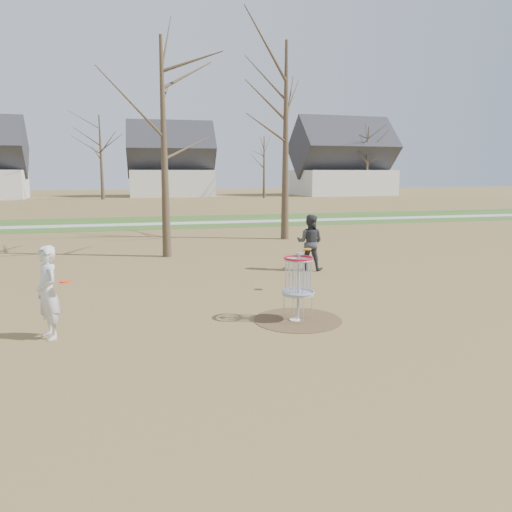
{
  "coord_description": "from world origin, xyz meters",
  "views": [
    {
      "loc": [
        -3.24,
        -9.3,
        2.98
      ],
      "look_at": [
        -0.5,
        1.5,
        1.1
      ],
      "focal_mm": 35.0,
      "sensor_mm": 36.0,
      "label": 1
    }
  ],
  "objects_px": {
    "player_standing": "(48,293)",
    "player_throwing": "(310,242)",
    "disc_grounded": "(295,320)",
    "disc_golf_basket": "(298,276)"
  },
  "relations": [
    {
      "from": "player_throwing",
      "to": "disc_grounded",
      "type": "xyz_separation_m",
      "value": [
        -2.15,
        -4.98,
        -0.83
      ]
    },
    {
      "from": "player_throwing",
      "to": "disc_grounded",
      "type": "relative_size",
      "value": 7.77
    },
    {
      "from": "player_standing",
      "to": "disc_grounded",
      "type": "bearing_deg",
      "value": 61.63
    },
    {
      "from": "player_throwing",
      "to": "disc_golf_basket",
      "type": "xyz_separation_m",
      "value": [
        -2.08,
        -4.94,
        0.06
      ]
    },
    {
      "from": "disc_grounded",
      "to": "player_throwing",
      "type": "bearing_deg",
      "value": 66.6
    },
    {
      "from": "player_standing",
      "to": "disc_golf_basket",
      "type": "distance_m",
      "value": 4.72
    },
    {
      "from": "player_standing",
      "to": "player_throwing",
      "type": "relative_size",
      "value": 0.99
    },
    {
      "from": "player_standing",
      "to": "player_throwing",
      "type": "xyz_separation_m",
      "value": [
        6.8,
        4.89,
        0.01
      ]
    },
    {
      "from": "player_standing",
      "to": "disc_grounded",
      "type": "height_order",
      "value": "player_standing"
    },
    {
      "from": "player_throwing",
      "to": "disc_golf_basket",
      "type": "distance_m",
      "value": 5.36
    }
  ]
}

